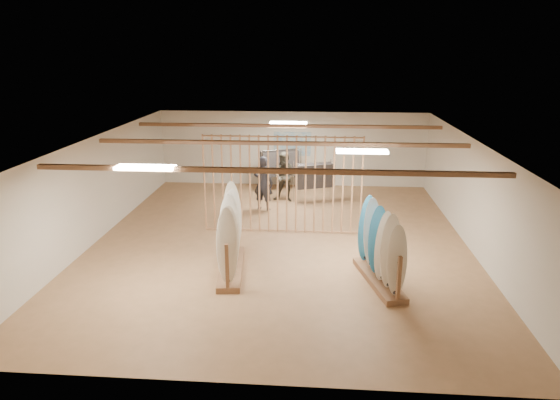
# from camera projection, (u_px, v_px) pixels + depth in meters

# --- Properties ---
(floor) EXTENTS (12.00, 12.00, 0.00)m
(floor) POSITION_uv_depth(u_px,v_px,m) (280.00, 242.00, 13.54)
(floor) COLOR #A77850
(floor) RESTS_ON ground
(ceiling) EXTENTS (12.00, 12.00, 0.00)m
(ceiling) POSITION_uv_depth(u_px,v_px,m) (280.00, 140.00, 12.72)
(ceiling) COLOR gray
(ceiling) RESTS_ON ground
(wall_back) EXTENTS (12.00, 0.00, 12.00)m
(wall_back) POSITION_uv_depth(u_px,v_px,m) (292.00, 149.00, 18.85)
(wall_back) COLOR beige
(wall_back) RESTS_ON ground
(wall_front) EXTENTS (12.00, 0.00, 12.00)m
(wall_front) POSITION_uv_depth(u_px,v_px,m) (249.00, 304.00, 7.41)
(wall_front) COLOR beige
(wall_front) RESTS_ON ground
(wall_left) EXTENTS (0.00, 12.00, 12.00)m
(wall_left) POSITION_uv_depth(u_px,v_px,m) (96.00, 189.00, 13.50)
(wall_left) COLOR beige
(wall_left) RESTS_ON ground
(wall_right) EXTENTS (0.00, 12.00, 12.00)m
(wall_right) POSITION_uv_depth(u_px,v_px,m) (474.00, 197.00, 12.76)
(wall_right) COLOR beige
(wall_right) RESTS_ON ground
(ceiling_slats) EXTENTS (9.50, 6.12, 0.10)m
(ceiling_slats) POSITION_uv_depth(u_px,v_px,m) (280.00, 143.00, 12.75)
(ceiling_slats) COLOR brown
(ceiling_slats) RESTS_ON ground
(light_panels) EXTENTS (1.20, 0.35, 0.06)m
(light_panels) POSITION_uv_depth(u_px,v_px,m) (280.00, 142.00, 12.74)
(light_panels) COLOR white
(light_panels) RESTS_ON ground
(bamboo_partition) EXTENTS (4.45, 0.05, 2.78)m
(bamboo_partition) POSITION_uv_depth(u_px,v_px,m) (282.00, 185.00, 13.89)
(bamboo_partition) COLOR tan
(bamboo_partition) RESTS_ON ground
(poster) EXTENTS (1.40, 0.03, 0.90)m
(poster) POSITION_uv_depth(u_px,v_px,m) (292.00, 144.00, 18.78)
(poster) COLOR #3272B2
(poster) RESTS_ON ground
(rack_left) EXTENTS (0.77, 2.38, 1.89)m
(rack_left) POSITION_uv_depth(u_px,v_px,m) (231.00, 245.00, 11.61)
(rack_left) COLOR brown
(rack_left) RESTS_ON floor
(rack_right) EXTENTS (1.03, 2.28, 1.80)m
(rack_right) POSITION_uv_depth(u_px,v_px,m) (380.00, 257.00, 11.05)
(rack_right) COLOR brown
(rack_right) RESTS_ON floor
(clothing_rack_a) EXTENTS (1.41, 0.89, 1.59)m
(clothing_rack_a) POSITION_uv_depth(u_px,v_px,m) (280.00, 163.00, 18.12)
(clothing_rack_a) COLOR silver
(clothing_rack_a) RESTS_ON floor
(clothing_rack_b) EXTENTS (1.27, 0.74, 1.42)m
(clothing_rack_b) POSITION_uv_depth(u_px,v_px,m) (314.00, 176.00, 16.81)
(clothing_rack_b) COLOR silver
(clothing_rack_b) RESTS_ON floor
(shopper_a) EXTENTS (0.84, 0.68, 2.02)m
(shopper_a) POSITION_uv_depth(u_px,v_px,m) (263.00, 180.00, 15.98)
(shopper_a) COLOR #23232A
(shopper_a) RESTS_ON floor
(shopper_b) EXTENTS (1.05, 0.88, 1.94)m
(shopper_b) POSITION_uv_depth(u_px,v_px,m) (285.00, 174.00, 16.93)
(shopper_b) COLOR #353229
(shopper_b) RESTS_ON floor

